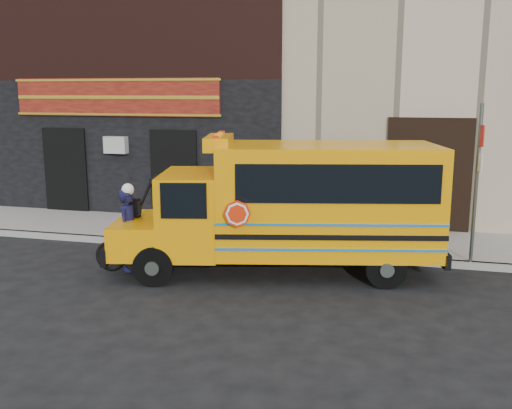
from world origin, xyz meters
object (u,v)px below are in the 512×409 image
object	(u,v)px
school_bus	(294,203)
sign_pole	(477,180)
bicycle	(134,249)
cyclist	(130,232)

from	to	relation	value
school_bus	sign_pole	distance (m)	3.93
sign_pole	bicycle	distance (m)	7.46
bicycle	cyclist	xyz separation A→B (m)	(-0.09, 0.03, 0.36)
sign_pole	cyclist	size ratio (longest dim) A/B	2.02
cyclist	sign_pole	bearing A→B (deg)	-71.09
sign_pole	bicycle	size ratio (longest dim) A/B	2.05
bicycle	cyclist	world-z (taller)	cyclist
cyclist	bicycle	bearing A→B (deg)	-103.23
school_bus	cyclist	xyz separation A→B (m)	(-3.39, -0.86, -0.63)
bicycle	cyclist	bearing A→B (deg)	68.07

